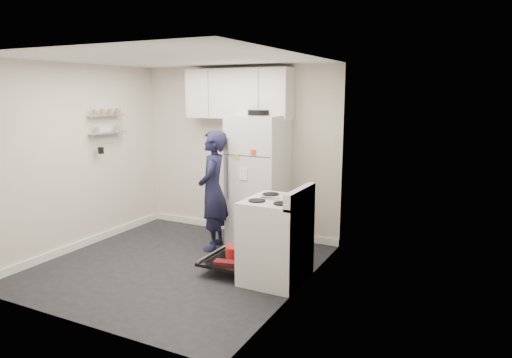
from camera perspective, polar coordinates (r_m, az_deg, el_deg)
The scene contains 7 objects.
room at distance 5.58m, azimuth -10.27°, elevation 1.21°, with size 3.21×3.21×2.51m.
electric_range at distance 5.22m, azimuth 2.38°, elevation -7.68°, with size 0.66×0.76×1.10m.
open_oven_door at distance 5.58m, azimuth -2.99°, elevation -9.58°, with size 0.55×0.71×0.21m.
refrigerator at distance 6.38m, azimuth 0.32°, elevation -0.11°, with size 0.72×0.74×1.88m.
upper_cabinets at distance 6.62m, azimuth -2.22°, elevation 10.62°, with size 1.60×0.33×0.70m, color silver.
wall_shelf_rack at distance 6.85m, azimuth -18.16°, elevation 6.54°, with size 0.14×0.60×0.61m.
person at distance 6.19m, azimuth -5.41°, elevation -1.46°, with size 0.59×0.39×1.62m, color black.
Camera 1 is at (3.29, -4.37, 2.13)m, focal length 32.00 mm.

